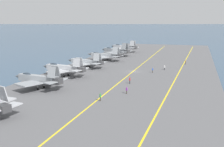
{
  "coord_description": "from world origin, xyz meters",
  "views": [
    {
      "loc": [
        -93.57,
        -20.81,
        18.33
      ],
      "look_at": [
        -17.94,
        2.17,
        2.9
      ],
      "focal_mm": 45.0,
      "sensor_mm": 36.0,
      "label": 1
    }
  ],
  "objects": [
    {
      "name": "crew_red_vest",
      "position": [
        -18.53,
        -3.24,
        1.41
      ],
      "size": [
        0.38,
        0.27,
        1.83
      ],
      "color": "#232328",
      "rests_on": "carrier_deck"
    },
    {
      "name": "parked_jet_fourth",
      "position": [
        -14.76,
        19.03,
        3.12
      ],
      "size": [
        12.74,
        15.88,
        6.25
      ],
      "color": "#A8AAAF",
      "rests_on": "carrier_deck"
    },
    {
      "name": "carrier_deck",
      "position": [
        0.0,
        0.0,
        0.2
      ],
      "size": [
        216.09,
        55.69,
        0.4
      ],
      "primitive_type": "cube",
      "color": "#565659",
      "rests_on": "ground"
    },
    {
      "name": "deck_stripe_centerline",
      "position": [
        0.0,
        0.0,
        0.4
      ],
      "size": [
        194.48,
        0.36,
        0.01
      ],
      "primitive_type": "cube",
      "color": "yellow",
      "rests_on": "carrier_deck"
    },
    {
      "name": "parked_jet_seventh",
      "position": [
        39.29,
        17.79,
        2.88
      ],
      "size": [
        13.26,
        16.92,
        6.47
      ],
      "color": "gray",
      "rests_on": "carrier_deck"
    },
    {
      "name": "parked_jet_sixth",
      "position": [
        21.43,
        17.45,
        2.81
      ],
      "size": [
        13.24,
        16.66,
        6.27
      ],
      "color": "#93999E",
      "rests_on": "carrier_deck"
    },
    {
      "name": "parked_jet_eighth",
      "position": [
        56.19,
        17.81,
        3.09
      ],
      "size": [
        14.1,
        16.54,
        6.39
      ],
      "color": "#A8AAAF",
      "rests_on": "carrier_deck"
    },
    {
      "name": "parked_jet_fifth",
      "position": [
        2.11,
        18.51,
        2.71
      ],
      "size": [
        13.06,
        15.69,
        5.84
      ],
      "color": "#9EA3A8",
      "rests_on": "carrier_deck"
    },
    {
      "name": "deck_stripe_foul_line",
      "position": [
        0.0,
        -15.31,
        0.4
      ],
      "size": [
        194.41,
        6.02,
        0.01
      ],
      "primitive_type": "cube",
      "rotation": [
        0.0,
        0.0,
        -0.03
      ],
      "color": "yellow",
      "rests_on": "carrier_deck"
    },
    {
      "name": "crew_purple_vest",
      "position": [
        -29.36,
        -5.02,
        1.38
      ],
      "size": [
        0.36,
        0.44,
        1.78
      ],
      "color": "#383328",
      "rests_on": "carrier_deck"
    },
    {
      "name": "crew_green_vest",
      "position": [
        -36.97,
        -0.9,
        1.38
      ],
      "size": [
        0.46,
        0.44,
        1.79
      ],
      "color": "#383328",
      "rests_on": "carrier_deck"
    },
    {
      "name": "crew_white_vest",
      "position": [
        6.14,
        -10.09,
        1.3
      ],
      "size": [
        0.45,
        0.39,
        1.65
      ],
      "color": "#232328",
      "rests_on": "carrier_deck"
    },
    {
      "name": "parked_jet_third",
      "position": [
        -31.09,
        18.25,
        3.05
      ],
      "size": [
        13.21,
        15.36,
        6.34
      ],
      "color": "gray",
      "rests_on": "carrier_deck"
    },
    {
      "name": "ground_plane",
      "position": [
        0.0,
        0.0,
        0.0
      ],
      "size": [
        2000.0,
        2000.0,
        0.0
      ],
      "primitive_type": "plane",
      "color": "#334C66"
    },
    {
      "name": "crew_blue_vest",
      "position": [
        -0.27,
        -6.83,
        1.37
      ],
      "size": [
        0.44,
        0.46,
        1.77
      ],
      "color": "#383328",
      "rests_on": "carrier_deck"
    },
    {
      "name": "crew_brown_vest",
      "position": [
        21.15,
        -16.72,
        1.36
      ],
      "size": [
        0.31,
        0.41,
        1.74
      ],
      "color": "#383328",
      "rests_on": "carrier_deck"
    }
  ]
}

